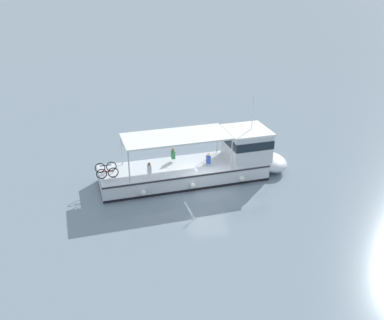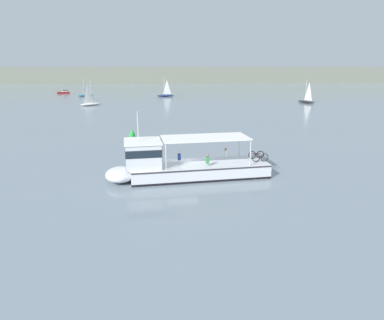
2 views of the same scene
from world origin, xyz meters
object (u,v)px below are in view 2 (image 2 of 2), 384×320
Objects in this scene: ferry_main at (179,165)px; sailboat_mid_channel at (306,101)px; sailboat_horizon_west at (165,95)px; channel_buoy at (132,136)px; motorboat_off_bow at (64,92)px; sailboat_far_right at (90,103)px; sailboat_near_port at (85,94)px.

sailboat_mid_channel is (28.72, 55.27, -0.47)m from ferry_main.
sailboat_mid_channel is (34.07, -17.80, 0.00)m from sailboat_horizon_west.
sailboat_mid_channel is 3.86× the size of channel_buoy.
motorboat_off_bow is 0.69× the size of sailboat_mid_channel.
ferry_main is 15.23m from channel_buoy.
sailboat_far_right is at bearing 111.73° from channel_buoy.
sailboat_near_port is at bearing 110.37° from channel_buoy.
motorboat_off_bow is at bearing 156.37° from sailboat_mid_channel.
sailboat_near_port is at bearing 110.79° from ferry_main.
ferry_main is 2.42× the size of sailboat_near_port.
motorboat_off_bow is at bearing 114.11° from ferry_main.
ferry_main reaches higher than channel_buoy.
sailboat_far_right reaches higher than channel_buoy.
sailboat_near_port is 64.60m from channel_buoy.
sailboat_far_right is 49.47m from sailboat_mid_channel.
channel_buoy is (22.48, -60.56, 0.03)m from sailboat_near_port.
channel_buoy is (31.91, -70.29, 0.02)m from motorboat_off_bow.
ferry_main is at bearing -85.81° from sailboat_horizon_west.
sailboat_mid_channel reaches higher than channel_buoy.
sailboat_far_right is 1.00× the size of sailboat_mid_channel.
sailboat_horizon_west reaches higher than ferry_main.
sailboat_horizon_west is at bearing -19.19° from motorboat_off_bow.
ferry_main is at bearing -67.42° from channel_buoy.
sailboat_mid_channel is at bearing -27.58° from sailboat_horizon_west.
sailboat_near_port is 3.86× the size of channel_buoy.
sailboat_far_right is at bearing 111.96° from ferry_main.
sailboat_far_right is at bearing -62.74° from motorboat_off_bow.
sailboat_near_port is at bearing -45.91° from motorboat_off_bow.
ferry_main is 9.32× the size of channel_buoy.
channel_buoy is at bearing -129.99° from sailboat_mid_channel.
sailboat_horizon_west is at bearing -3.86° from sailboat_near_port.
channel_buoy is (14.71, -36.93, 0.03)m from sailboat_far_right.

